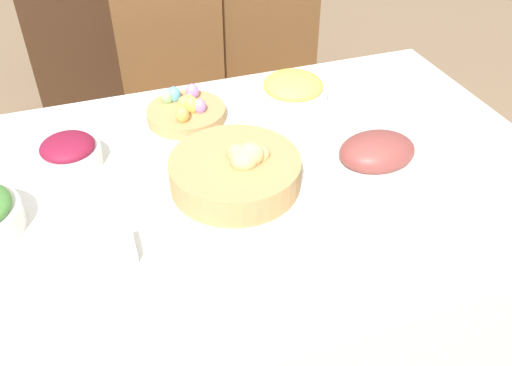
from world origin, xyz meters
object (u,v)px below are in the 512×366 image
object	(u,v)px
egg_basket	(186,111)
pineapple_bowl	(293,90)
chair_far_center	(178,98)
sideboard	(160,24)
spoon	(341,258)
chair_far_right	(280,81)
drinking_cup	(336,195)
beet_salad_bowl	(69,152)
knife	(328,261)
dinner_plate	(261,278)
ham_platter	(377,153)
fork	(190,297)
bread_basket	(236,171)
butter_dish	(106,252)

from	to	relation	value
egg_basket	pineapple_bowl	bearing A→B (deg)	-2.24
chair_far_center	sideboard	size ratio (longest dim) A/B	0.73
pineapple_bowl	spoon	distance (m)	0.66
chair_far_right	chair_far_center	bearing A→B (deg)	-178.91
drinking_cup	beet_salad_bowl	bearing A→B (deg)	146.34
chair_far_right	sideboard	xyz separation A→B (m)	(-0.33, 0.95, -0.07)
egg_basket	knife	world-z (taller)	egg_basket
sideboard	dinner_plate	world-z (taller)	sideboard
chair_far_right	ham_platter	bearing A→B (deg)	-95.39
chair_far_center	spoon	distance (m)	1.25
fork	spoon	world-z (taller)	same
chair_far_right	ham_platter	distance (m)	0.98
beet_salad_bowl	spoon	xyz separation A→B (m)	(0.51, -0.53, -0.03)
ham_platter	sideboard	bearing A→B (deg)	96.80
egg_basket	dinner_plate	world-z (taller)	egg_basket
spoon	drinking_cup	xyz separation A→B (m)	(0.06, 0.15, 0.04)
drinking_cup	knife	bearing A→B (deg)	-120.66
chair_far_center	pineapple_bowl	world-z (taller)	chair_far_center
drinking_cup	pineapple_bowl	bearing A→B (deg)	79.45
knife	drinking_cup	distance (m)	0.18
bread_basket	knife	xyz separation A→B (m)	(0.10, -0.31, -0.04)
egg_basket	drinking_cup	bearing A→B (deg)	-64.73
bread_basket	pineapple_bowl	distance (m)	0.43
dinner_plate	sideboard	bearing A→B (deg)	85.03
pineapple_bowl	drinking_cup	size ratio (longest dim) A/B	2.68
fork	spoon	distance (m)	0.32
chair_far_center	pineapple_bowl	distance (m)	0.69
egg_basket	butter_dish	size ratio (longest dim) A/B	1.88
dinner_plate	knife	bearing A→B (deg)	0.00
bread_basket	butter_dish	xyz separation A→B (m)	(-0.33, -0.15, -0.03)
egg_basket	spoon	distance (m)	0.67
egg_basket	fork	world-z (taller)	egg_basket
drinking_cup	fork	bearing A→B (deg)	-158.40
beet_salad_bowl	knife	world-z (taller)	beet_salad_bowl
chair_far_center	pineapple_bowl	size ratio (longest dim) A/B	4.74
knife	butter_dish	distance (m)	0.46
sideboard	egg_basket	distance (m)	1.57
bread_basket	drinking_cup	size ratio (longest dim) A/B	4.06
chair_far_right	spoon	size ratio (longest dim) A/B	6.18
chair_far_center	drinking_cup	size ratio (longest dim) A/B	12.72
egg_basket	beet_salad_bowl	distance (m)	0.35
ham_platter	spoon	size ratio (longest dim) A/B	1.93
chair_far_center	butter_dish	world-z (taller)	chair_far_center
fork	knife	distance (m)	0.29
ham_platter	dinner_plate	distance (m)	0.50
beet_salad_bowl	dinner_plate	bearing A→B (deg)	-57.99
bread_basket	pineapple_bowl	bearing A→B (deg)	49.38
chair_far_right	drinking_cup	distance (m)	1.14
chair_far_center	spoon	xyz separation A→B (m)	(0.10, -1.22, 0.25)
sideboard	knife	size ratio (longest dim) A/B	8.44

